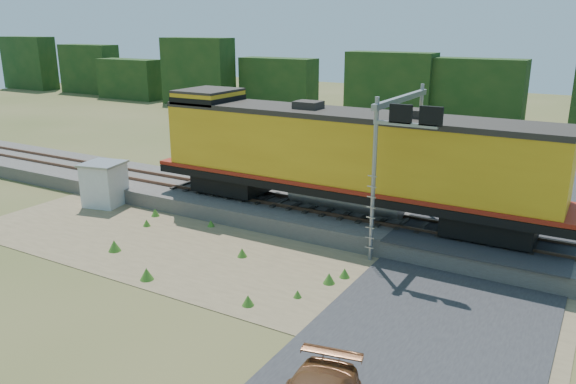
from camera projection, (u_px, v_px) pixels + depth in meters
The scene contains 10 objects.
ground at pixel (263, 272), 21.93m from camera, with size 140.00×140.00×0.00m, color #475123.
ballast at pixel (331, 218), 26.78m from camera, with size 70.00×5.00×0.80m, color slate.
rails at pixel (331, 209), 26.64m from camera, with size 70.00×1.54×0.16m.
dirt_shoulder at pixel (229, 257), 23.30m from camera, with size 26.00×8.00×0.03m, color #8C7754.
road at pixel (447, 305), 19.13m from camera, with size 7.00×66.00×0.86m.
tree_line_north at pixel (482, 94), 52.50m from camera, with size 130.00×3.00×6.50m.
weed_clumps at pixel (195, 253), 23.70m from camera, with size 15.00×6.20×0.56m, color #3D7621, non-canonical shape.
locomotive at pixel (341, 156), 25.68m from camera, with size 20.03×3.06×5.17m.
shed at pixel (104, 184), 29.74m from camera, with size 2.35×2.35×2.34m.
signal_gantry at pixel (402, 132), 23.22m from camera, with size 2.64×6.20×6.67m.
Camera 1 is at (11.00, -16.88, 9.25)m, focal length 35.00 mm.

